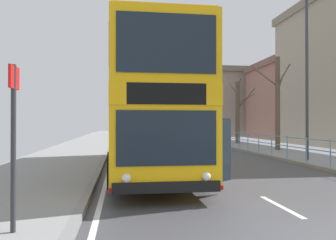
{
  "coord_description": "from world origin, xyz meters",
  "views": [
    {
      "loc": [
        -3.48,
        -4.49,
        1.84
      ],
      "look_at": [
        -2.05,
        5.89,
        1.93
      ],
      "focal_mm": 36.38,
      "sensor_mm": 36.0,
      "label": 1
    }
  ],
  "objects_px": {
    "double_decker_bus_main": "(147,109)",
    "bare_tree_far_01": "(277,102)",
    "street_lamp_far_side": "(307,63)",
    "background_building_00": "(307,100)",
    "bare_tree_far_00": "(238,111)",
    "bus_stop_sign_near": "(13,129)",
    "background_bus_far_lane": "(184,125)",
    "background_building_02": "(234,105)"
  },
  "relations": [
    {
      "from": "bare_tree_far_01",
      "to": "bus_stop_sign_near",
      "type": "bearing_deg",
      "value": -127.79
    },
    {
      "from": "street_lamp_far_side",
      "to": "bare_tree_far_01",
      "type": "distance_m",
      "value": 5.98
    },
    {
      "from": "background_bus_far_lane",
      "to": "street_lamp_far_side",
      "type": "xyz_separation_m",
      "value": [
        2.21,
        -19.12,
        2.94
      ]
    },
    {
      "from": "bus_stop_sign_near",
      "to": "background_building_02",
      "type": "height_order",
      "value": "background_building_02"
    },
    {
      "from": "background_building_00",
      "to": "bus_stop_sign_near",
      "type": "bearing_deg",
      "value": -126.46
    },
    {
      "from": "street_lamp_far_side",
      "to": "bare_tree_far_01",
      "type": "height_order",
      "value": "street_lamp_far_side"
    },
    {
      "from": "double_decker_bus_main",
      "to": "street_lamp_far_side",
      "type": "height_order",
      "value": "street_lamp_far_side"
    },
    {
      "from": "double_decker_bus_main",
      "to": "bare_tree_far_01",
      "type": "bearing_deg",
      "value": 40.07
    },
    {
      "from": "bus_stop_sign_near",
      "to": "bare_tree_far_00",
      "type": "xyz_separation_m",
      "value": [
        11.33,
        21.71,
        1.1
      ]
    },
    {
      "from": "street_lamp_far_side",
      "to": "background_building_00",
      "type": "xyz_separation_m",
      "value": [
        12.65,
        21.77,
        -0.18
      ]
    },
    {
      "from": "bare_tree_far_01",
      "to": "double_decker_bus_main",
      "type": "bearing_deg",
      "value": -139.93
    },
    {
      "from": "background_building_02",
      "to": "bare_tree_far_00",
      "type": "bearing_deg",
      "value": -107.98
    },
    {
      "from": "bus_stop_sign_near",
      "to": "street_lamp_far_side",
      "type": "xyz_separation_m",
      "value": [
        10.19,
        9.13,
        2.87
      ]
    },
    {
      "from": "bus_stop_sign_near",
      "to": "background_building_02",
      "type": "xyz_separation_m",
      "value": [
        19.02,
        45.42,
        2.92
      ]
    },
    {
      "from": "background_building_00",
      "to": "double_decker_bus_main",
      "type": "bearing_deg",
      "value": -130.64
    },
    {
      "from": "bare_tree_far_00",
      "to": "background_building_00",
      "type": "xyz_separation_m",
      "value": [
        11.51,
        9.19,
        1.59
      ]
    },
    {
      "from": "bare_tree_far_00",
      "to": "street_lamp_far_side",
      "type": "bearing_deg",
      "value": -95.15
    },
    {
      "from": "bus_stop_sign_near",
      "to": "bare_tree_far_01",
      "type": "height_order",
      "value": "bare_tree_far_01"
    },
    {
      "from": "background_building_00",
      "to": "background_bus_far_lane",
      "type": "bearing_deg",
      "value": -169.88
    },
    {
      "from": "bare_tree_far_00",
      "to": "background_building_00",
      "type": "distance_m",
      "value": 14.82
    },
    {
      "from": "bus_stop_sign_near",
      "to": "bare_tree_far_00",
      "type": "relative_size",
      "value": 0.49
    },
    {
      "from": "double_decker_bus_main",
      "to": "background_building_02",
      "type": "distance_m",
      "value": 41.52
    },
    {
      "from": "double_decker_bus_main",
      "to": "bus_stop_sign_near",
      "type": "relative_size",
      "value": 4.39
    },
    {
      "from": "bus_stop_sign_near",
      "to": "bare_tree_far_00",
      "type": "distance_m",
      "value": 24.51
    },
    {
      "from": "bus_stop_sign_near",
      "to": "bare_tree_far_01",
      "type": "distance_m",
      "value": 18.78
    },
    {
      "from": "bus_stop_sign_near",
      "to": "street_lamp_far_side",
      "type": "bearing_deg",
      "value": 41.86
    },
    {
      "from": "bus_stop_sign_near",
      "to": "background_building_00",
      "type": "height_order",
      "value": "background_building_00"
    },
    {
      "from": "double_decker_bus_main",
      "to": "street_lamp_far_side",
      "type": "distance_m",
      "value": 8.1
    },
    {
      "from": "background_bus_far_lane",
      "to": "background_building_00",
      "type": "distance_m",
      "value": 15.35
    },
    {
      "from": "background_building_00",
      "to": "bare_tree_far_01",
      "type": "bearing_deg",
      "value": -125.2
    },
    {
      "from": "bare_tree_far_00",
      "to": "bare_tree_far_01",
      "type": "relative_size",
      "value": 0.9
    },
    {
      "from": "bare_tree_far_01",
      "to": "background_building_00",
      "type": "height_order",
      "value": "background_building_00"
    },
    {
      "from": "double_decker_bus_main",
      "to": "background_bus_far_lane",
      "type": "bearing_deg",
      "value": 75.62
    },
    {
      "from": "bus_stop_sign_near",
      "to": "background_bus_far_lane",
      "type": "bearing_deg",
      "value": 74.23
    },
    {
      "from": "background_building_00",
      "to": "background_building_02",
      "type": "distance_m",
      "value": 15.01
    },
    {
      "from": "bare_tree_far_01",
      "to": "background_building_02",
      "type": "height_order",
      "value": "background_building_02"
    },
    {
      "from": "bare_tree_far_01",
      "to": "background_bus_far_lane",
      "type": "bearing_deg",
      "value": 104.56
    },
    {
      "from": "bare_tree_far_01",
      "to": "background_building_02",
      "type": "xyz_separation_m",
      "value": [
        7.54,
        30.62,
        1.48
      ]
    },
    {
      "from": "double_decker_bus_main",
      "to": "background_building_00",
      "type": "xyz_separation_m",
      "value": [
        20.22,
        23.56,
        2.08
      ]
    },
    {
      "from": "background_bus_far_lane",
      "to": "bus_stop_sign_near",
      "type": "relative_size",
      "value": 4.17
    },
    {
      "from": "bare_tree_far_00",
      "to": "background_building_00",
      "type": "relative_size",
      "value": 0.46
    },
    {
      "from": "bus_stop_sign_near",
      "to": "street_lamp_far_side",
      "type": "distance_m",
      "value": 13.98
    }
  ]
}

